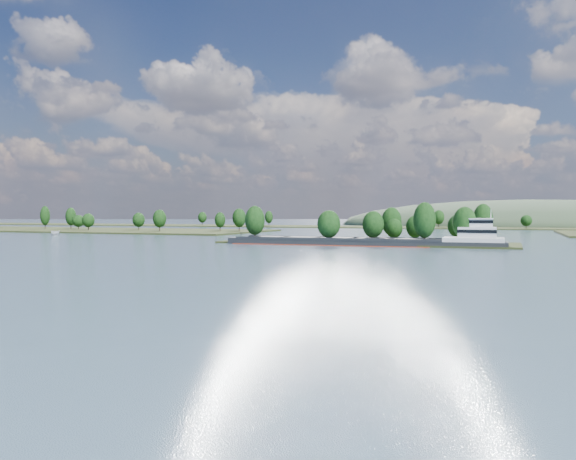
% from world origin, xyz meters
% --- Properties ---
extents(ground, '(1800.00, 1800.00, 0.00)m').
position_xyz_m(ground, '(0.00, 120.00, 0.00)').
color(ground, '#35485C').
rests_on(ground, ground).
extents(tree_island, '(100.00, 31.68, 14.59)m').
position_xyz_m(tree_island, '(5.91, 178.63, 4.05)').
color(tree_island, black).
rests_on(tree_island, ground).
extents(left_bank, '(300.00, 80.00, 15.78)m').
position_xyz_m(left_bank, '(-227.85, 260.07, 0.92)').
color(left_bank, black).
rests_on(left_bank, ground).
extents(back_shoreline, '(900.00, 60.00, 16.68)m').
position_xyz_m(back_shoreline, '(9.99, 399.91, 0.75)').
color(back_shoreline, black).
rests_on(back_shoreline, ground).
extents(hill_west, '(320.00, 160.00, 44.00)m').
position_xyz_m(hill_west, '(60.00, 500.00, 0.00)').
color(hill_west, '#33452F').
rests_on(hill_west, ground).
extents(cargo_barge, '(90.83, 13.77, 12.24)m').
position_xyz_m(cargo_barge, '(7.46, 170.16, 1.54)').
color(cargo_barge, black).
rests_on(cargo_barge, ground).
extents(motorboat, '(6.54, 3.87, 2.37)m').
position_xyz_m(motorboat, '(-152.04, 195.94, 1.19)').
color(motorboat, silver).
rests_on(motorboat, ground).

